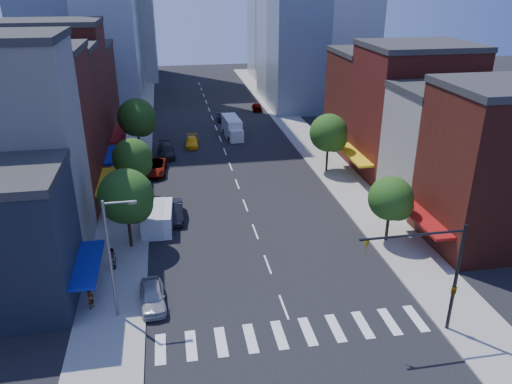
% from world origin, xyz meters
% --- Properties ---
extents(ground, '(220.00, 220.00, 0.00)m').
position_xyz_m(ground, '(0.00, 0.00, 0.00)').
color(ground, black).
rests_on(ground, ground).
extents(sidewalk_left, '(5.00, 120.00, 0.15)m').
position_xyz_m(sidewalk_left, '(-12.50, 40.00, 0.07)').
color(sidewalk_left, gray).
rests_on(sidewalk_left, ground).
extents(sidewalk_right, '(5.00, 120.00, 0.15)m').
position_xyz_m(sidewalk_right, '(12.50, 40.00, 0.07)').
color(sidewalk_right, gray).
rests_on(sidewalk_right, ground).
extents(crosswalk, '(19.00, 3.00, 0.01)m').
position_xyz_m(crosswalk, '(0.00, -3.00, 0.01)').
color(crosswalk, silver).
rests_on(crosswalk, ground).
extents(bldg_left_1, '(12.00, 8.00, 18.00)m').
position_xyz_m(bldg_left_1, '(-21.00, 12.00, 9.00)').
color(bldg_left_1, beige).
rests_on(bldg_left_1, ground).
extents(bldg_left_2, '(12.00, 9.00, 16.00)m').
position_xyz_m(bldg_left_2, '(-21.00, 20.50, 8.00)').
color(bldg_left_2, '#5E1D16').
rests_on(bldg_left_2, ground).
extents(bldg_left_3, '(12.00, 8.00, 15.00)m').
position_xyz_m(bldg_left_3, '(-21.00, 29.00, 7.50)').
color(bldg_left_3, '#521C14').
rests_on(bldg_left_3, ground).
extents(bldg_left_4, '(12.00, 9.00, 17.00)m').
position_xyz_m(bldg_left_4, '(-21.00, 37.50, 8.50)').
color(bldg_left_4, '#5E1D16').
rests_on(bldg_left_4, ground).
extents(bldg_left_5, '(12.00, 10.00, 13.00)m').
position_xyz_m(bldg_left_5, '(-21.00, 47.00, 6.50)').
color(bldg_left_5, '#521C14').
rests_on(bldg_left_5, ground).
extents(bldg_right_0, '(12.00, 9.00, 14.00)m').
position_xyz_m(bldg_right_0, '(21.00, 6.50, 7.00)').
color(bldg_right_0, '#521C14').
rests_on(bldg_right_0, ground).
extents(bldg_right_1, '(12.00, 8.00, 12.00)m').
position_xyz_m(bldg_right_1, '(21.00, 15.00, 6.00)').
color(bldg_right_1, beige).
rests_on(bldg_right_1, ground).
extents(bldg_right_2, '(12.00, 10.00, 15.00)m').
position_xyz_m(bldg_right_2, '(21.00, 24.00, 7.50)').
color(bldg_right_2, '#5E1D16').
rests_on(bldg_right_2, ground).
extents(bldg_right_3, '(12.00, 10.00, 13.00)m').
position_xyz_m(bldg_right_3, '(21.00, 34.00, 6.50)').
color(bldg_right_3, '#521C14').
rests_on(bldg_right_3, ground).
extents(traffic_signal, '(7.24, 2.24, 8.00)m').
position_xyz_m(traffic_signal, '(9.94, -4.50, 4.16)').
color(traffic_signal, black).
rests_on(traffic_signal, sidewalk_right).
extents(streetlight, '(2.25, 0.25, 9.00)m').
position_xyz_m(streetlight, '(-11.81, 1.00, 5.28)').
color(streetlight, slate).
rests_on(streetlight, sidewalk_left).
extents(tree_left_near, '(4.80, 4.80, 7.30)m').
position_xyz_m(tree_left_near, '(-11.35, 10.92, 4.87)').
color(tree_left_near, black).
rests_on(tree_left_near, sidewalk_left).
extents(tree_left_mid, '(4.20, 4.20, 6.65)m').
position_xyz_m(tree_left_mid, '(-11.35, 21.92, 4.53)').
color(tree_left_mid, black).
rests_on(tree_left_mid, sidewalk_left).
extents(tree_left_far, '(5.00, 5.00, 7.75)m').
position_xyz_m(tree_left_far, '(-11.35, 35.92, 5.20)').
color(tree_left_far, black).
rests_on(tree_left_far, sidewalk_left).
extents(tree_right_near, '(4.00, 4.00, 6.20)m').
position_xyz_m(tree_right_near, '(11.65, 7.92, 4.19)').
color(tree_right_near, black).
rests_on(tree_right_near, sidewalk_right).
extents(tree_right_far, '(4.60, 4.60, 7.20)m').
position_xyz_m(tree_right_far, '(11.65, 25.92, 4.86)').
color(tree_right_far, black).
rests_on(tree_right_far, sidewalk_right).
extents(parked_car_front, '(2.17, 4.66, 1.55)m').
position_xyz_m(parked_car_front, '(-9.50, 1.96, 0.77)').
color(parked_car_front, '#9D9EA2').
rests_on(parked_car_front, ground).
extents(parked_car_second, '(1.81, 5.04, 1.65)m').
position_xyz_m(parked_car_second, '(-7.50, 16.13, 0.83)').
color(parked_car_second, black).
rests_on(parked_car_second, ground).
extents(parked_car_third, '(3.08, 5.90, 1.59)m').
position_xyz_m(parked_car_third, '(-9.50, 29.20, 0.79)').
color(parked_car_third, '#999999').
rests_on(parked_car_third, ground).
extents(parked_car_rear, '(2.47, 5.40, 1.53)m').
position_xyz_m(parked_car_rear, '(-8.02, 35.38, 0.77)').
color(parked_car_rear, black).
rests_on(parked_car_rear, ground).
extents(cargo_van_near, '(2.30, 5.23, 2.19)m').
position_xyz_m(cargo_van_near, '(-9.51, 14.19, 1.08)').
color(cargo_van_near, silver).
rests_on(cargo_van_near, ground).
extents(cargo_van_far, '(2.29, 5.15, 2.15)m').
position_xyz_m(cargo_van_far, '(-8.74, 14.18, 1.06)').
color(cargo_van_far, silver).
rests_on(cargo_van_far, ground).
extents(taxi, '(2.07, 4.52, 1.28)m').
position_xyz_m(taxi, '(-4.35, 39.16, 0.64)').
color(taxi, yellow).
rests_on(taxi, ground).
extents(traffic_car_oncoming, '(1.63, 4.24, 1.38)m').
position_xyz_m(traffic_car_oncoming, '(1.50, 52.33, 0.69)').
color(traffic_car_oncoming, black).
rests_on(traffic_car_oncoming, ground).
extents(traffic_car_far, '(2.08, 4.22, 1.39)m').
position_xyz_m(traffic_car_far, '(8.50, 57.91, 0.69)').
color(traffic_car_far, '#999999').
rests_on(traffic_car_far, ground).
extents(box_truck, '(2.57, 7.23, 2.86)m').
position_xyz_m(box_truck, '(1.97, 42.72, 1.35)').
color(box_truck, silver).
rests_on(box_truck, ground).
extents(pedestrian_near, '(0.59, 0.67, 1.53)m').
position_xyz_m(pedestrian_near, '(-13.90, 2.19, 0.92)').
color(pedestrian_near, '#999999').
rests_on(pedestrian_near, sidewalk_left).
extents(pedestrian_far, '(0.80, 0.98, 1.87)m').
position_xyz_m(pedestrian_far, '(-12.82, 7.44, 1.08)').
color(pedestrian_far, '#999999').
rests_on(pedestrian_far, sidewalk_left).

